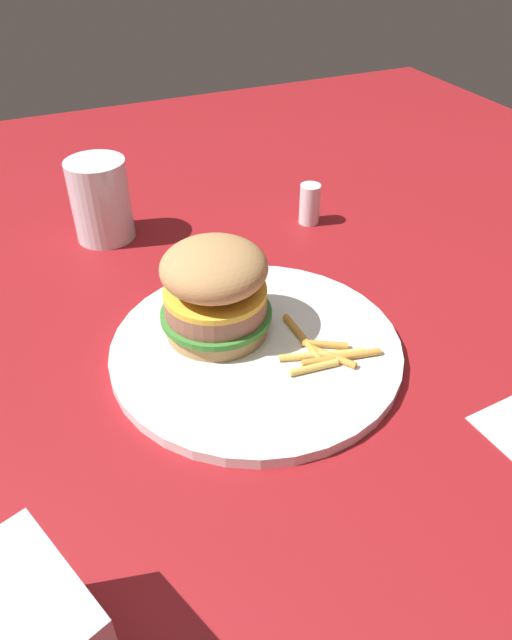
% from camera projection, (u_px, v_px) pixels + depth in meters
% --- Properties ---
extents(ground_plane, '(1.60, 1.60, 0.00)m').
position_uv_depth(ground_plane, '(231.00, 341.00, 0.61)').
color(ground_plane, maroon).
extents(plate, '(0.29, 0.29, 0.01)m').
position_uv_depth(plate, '(256.00, 348.00, 0.59)').
color(plate, white).
rests_on(plate, ground_plane).
extents(sandwich, '(0.11, 0.11, 0.10)m').
position_uv_depth(sandwich, '(215.00, 290.00, 0.57)').
color(sandwich, tan).
rests_on(sandwich, plate).
extents(fries_pile, '(0.10, 0.10, 0.01)m').
position_uv_depth(fries_pile, '(323.00, 352.00, 0.57)').
color(fries_pile, '#E5B251').
rests_on(fries_pile, plate).
extents(drink_glass, '(0.08, 0.08, 0.10)m').
position_uv_depth(drink_glass, '(101.00, 204.00, 0.75)').
color(drink_glass, silver).
rests_on(drink_glass, ground_plane).
extents(napkin_dispenser, '(0.11, 0.09, 0.09)m').
position_uv_depth(napkin_dispenser, '(34.00, 639.00, 0.33)').
color(napkin_dispenser, '#B7BABF').
rests_on(napkin_dispenser, ground_plane).
extents(salt_shaker, '(0.03, 0.03, 0.06)m').
position_uv_depth(salt_shaker, '(310.00, 204.00, 0.79)').
color(salt_shaker, white).
rests_on(salt_shaker, ground_plane).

